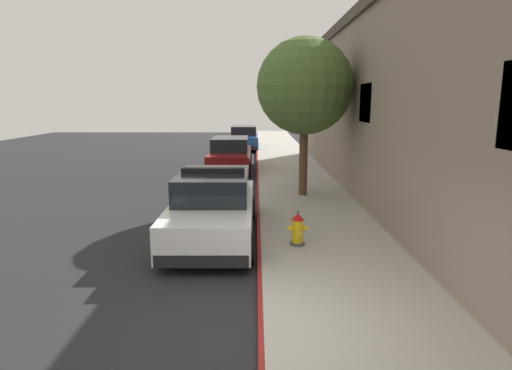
# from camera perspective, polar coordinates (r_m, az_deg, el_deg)

# --- Properties ---
(ground_plane) EXTENTS (33.52, 60.00, 0.20)m
(ground_plane) POSITION_cam_1_polar(r_m,az_deg,el_deg) (16.39, -15.22, -1.09)
(ground_plane) COLOR #232326
(sidewalk_pavement) EXTENTS (3.03, 60.00, 0.15)m
(sidewalk_pavement) POSITION_cam_1_polar(r_m,az_deg,el_deg) (15.85, 6.15, -0.52)
(sidewalk_pavement) COLOR #ADA89E
(sidewalk_pavement) RESTS_ON ground
(curb_painted_edge) EXTENTS (0.08, 60.00, 0.15)m
(curb_painted_edge) POSITION_cam_1_polar(r_m,az_deg,el_deg) (15.76, 0.52, -0.51)
(curb_painted_edge) COLOR maroon
(curb_painted_edge) RESTS_ON ground
(storefront_building) EXTENTS (7.97, 27.48, 6.12)m
(storefront_building) POSITION_cam_1_polar(r_m,az_deg,el_deg) (14.45, 29.67, 8.97)
(storefront_building) COLOR gray
(storefront_building) RESTS_ON ground
(police_cruiser) EXTENTS (1.94, 4.84, 1.68)m
(police_cruiser) POSITION_cam_1_polar(r_m,az_deg,el_deg) (10.33, -5.35, -2.94)
(police_cruiser) COLOR white
(police_cruiser) RESTS_ON ground
(parked_car_silver_ahead) EXTENTS (1.94, 4.84, 1.56)m
(parked_car_silver_ahead) POSITION_cam_1_polar(r_m,az_deg,el_deg) (20.22, -3.13, 3.93)
(parked_car_silver_ahead) COLOR maroon
(parked_car_silver_ahead) RESTS_ON ground
(parked_car_dark_far) EXTENTS (1.94, 4.84, 1.56)m
(parked_car_dark_far) POSITION_cam_1_polar(r_m,az_deg,el_deg) (29.56, -1.31, 6.18)
(parked_car_dark_far) COLOR navy
(parked_car_dark_far) RESTS_ON ground
(fire_hydrant) EXTENTS (0.44, 0.40, 0.76)m
(fire_hydrant) POSITION_cam_1_polar(r_m,az_deg,el_deg) (9.43, 5.77, -5.83)
(fire_hydrant) COLOR #4C4C51
(fire_hydrant) RESTS_ON sidewalk_pavement
(street_tree) EXTENTS (3.08, 3.08, 5.08)m
(street_tree) POSITION_cam_1_polar(r_m,az_deg,el_deg) (14.22, 6.74, 12.75)
(street_tree) COLOR brown
(street_tree) RESTS_ON sidewalk_pavement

